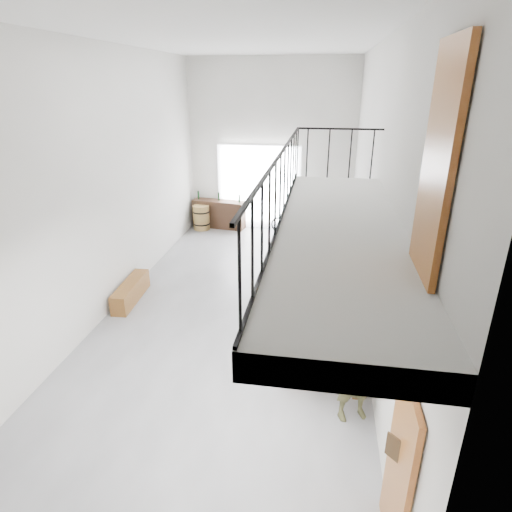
% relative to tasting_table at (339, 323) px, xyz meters
% --- Properties ---
extents(floor, '(12.00, 12.00, 0.00)m').
position_rel_tasting_table_xyz_m(floor, '(-2.20, 1.43, -0.71)').
color(floor, slate).
rests_on(floor, ground).
extents(room_walls, '(12.00, 12.00, 12.00)m').
position_rel_tasting_table_xyz_m(room_walls, '(-2.20, 1.43, 2.85)').
color(room_walls, white).
rests_on(room_walls, ground).
extents(gateway_portal, '(2.80, 0.08, 2.80)m').
position_rel_tasting_table_xyz_m(gateway_portal, '(-2.60, 7.37, 0.69)').
color(gateway_portal, white).
rests_on(gateway_portal, ground).
extents(right_wall_decor, '(0.07, 8.28, 5.07)m').
position_rel_tasting_table_xyz_m(right_wall_decor, '(0.50, -0.44, 1.04)').
color(right_wall_decor, '#93511C').
rests_on(right_wall_decor, ground).
extents(balcony, '(1.52, 5.62, 4.00)m').
position_rel_tasting_table_xyz_m(balcony, '(-0.22, -1.70, 2.26)').
color(balcony, silver).
rests_on(balcony, ground).
extents(tasting_table, '(1.36, 2.62, 0.79)m').
position_rel_tasting_table_xyz_m(tasting_table, '(0.00, 0.00, 0.00)').
color(tasting_table, brown).
rests_on(tasting_table, ground).
extents(bench_inner, '(0.77, 2.11, 0.48)m').
position_rel_tasting_table_xyz_m(bench_inner, '(-0.58, 0.01, -0.47)').
color(bench_inner, brown).
rests_on(bench_inner, ground).
extents(bench_wall, '(0.62, 2.05, 0.47)m').
position_rel_tasting_table_xyz_m(bench_wall, '(0.37, -0.04, -0.47)').
color(bench_wall, brown).
rests_on(bench_wall, ground).
extents(tableware, '(0.66, 1.29, 0.35)m').
position_rel_tasting_table_xyz_m(tableware, '(-0.06, -0.10, 0.22)').
color(tableware, black).
rests_on(tableware, tasting_table).
extents(side_bench, '(0.44, 1.61, 0.45)m').
position_rel_tasting_table_xyz_m(side_bench, '(-4.70, 1.46, -0.48)').
color(side_bench, brown).
rests_on(side_bench, ground).
extents(oak_barrel, '(0.57, 0.57, 0.84)m').
position_rel_tasting_table_xyz_m(oak_barrel, '(-4.50, 6.76, -0.29)').
color(oak_barrel, olive).
rests_on(oak_barrel, ground).
extents(serving_counter, '(1.86, 0.76, 0.95)m').
position_rel_tasting_table_xyz_m(serving_counter, '(-3.95, 7.08, -0.23)').
color(serving_counter, '#372013').
rests_on(serving_counter, ground).
extents(counter_bottles, '(1.55, 0.29, 0.28)m').
position_rel_tasting_table_xyz_m(counter_bottles, '(-3.95, 7.09, 0.39)').
color(counter_bottles, black).
rests_on(counter_bottles, serving_counter).
extents(guest_left_a, '(0.44, 0.67, 1.37)m').
position_rel_tasting_table_xyz_m(guest_left_a, '(-0.76, -0.81, -0.02)').
color(guest_left_a, white).
rests_on(guest_left_a, ground).
extents(guest_left_b, '(0.30, 0.43, 1.13)m').
position_rel_tasting_table_xyz_m(guest_left_b, '(-0.81, -0.07, -0.14)').
color(guest_left_b, '#246D7A').
rests_on(guest_left_b, ground).
extents(guest_left_c, '(0.43, 0.53, 1.05)m').
position_rel_tasting_table_xyz_m(guest_left_c, '(-0.81, 0.42, -0.18)').
color(guest_left_c, white).
rests_on(guest_left_c, ground).
extents(guest_left_d, '(0.55, 0.86, 1.26)m').
position_rel_tasting_table_xyz_m(guest_left_d, '(-0.71, 0.82, -0.08)').
color(guest_left_d, '#246D7A').
rests_on(guest_left_d, ground).
extents(guest_right_a, '(0.29, 0.63, 1.06)m').
position_rel_tasting_table_xyz_m(guest_right_a, '(0.60, -0.58, -0.18)').
color(guest_right_a, red).
rests_on(guest_right_a, ground).
extents(guest_right_b, '(0.55, 1.05, 1.08)m').
position_rel_tasting_table_xyz_m(guest_right_b, '(0.53, 0.08, -0.17)').
color(guest_right_b, black).
rests_on(guest_right_b, ground).
extents(guest_right_c, '(0.55, 0.65, 1.13)m').
position_rel_tasting_table_xyz_m(guest_right_c, '(0.54, 0.75, -0.14)').
color(guest_right_c, white).
rests_on(guest_right_c, ground).
extents(host_standing, '(0.75, 0.64, 1.75)m').
position_rel_tasting_table_xyz_m(host_standing, '(0.22, -1.54, 0.17)').
color(host_standing, '#4B4B2A').
rests_on(host_standing, ground).
extents(potted_plant, '(0.51, 0.48, 0.46)m').
position_rel_tasting_table_xyz_m(potted_plant, '(0.25, 2.16, -0.48)').
color(potted_plant, '#16441A').
rests_on(potted_plant, ground).
extents(bicycle_near, '(1.62, 0.82, 0.81)m').
position_rel_tasting_table_xyz_m(bicycle_near, '(-1.34, 6.78, -0.30)').
color(bicycle_near, black).
rests_on(bicycle_near, ground).
extents(bicycle_far, '(1.79, 0.74, 1.04)m').
position_rel_tasting_table_xyz_m(bicycle_far, '(-0.60, 6.73, -0.18)').
color(bicycle_far, black).
rests_on(bicycle_far, ground).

